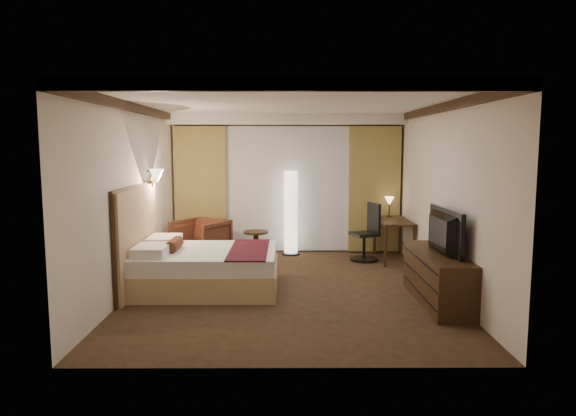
{
  "coord_description": "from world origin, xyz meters",
  "views": [
    {
      "loc": [
        -0.04,
        -7.4,
        2.09
      ],
      "look_at": [
        0.0,
        0.4,
        1.15
      ],
      "focal_mm": 32.0,
      "sensor_mm": 36.0,
      "label": 1
    }
  ],
  "objects_px": {
    "armchair": "(201,238)",
    "office_chair": "(364,232)",
    "bed": "(208,269)",
    "dresser": "(438,278)",
    "television": "(437,227)",
    "floor_lamp": "(291,213)",
    "side_table": "(256,245)",
    "desk": "(393,240)"
  },
  "relations": [
    {
      "from": "armchair",
      "to": "office_chair",
      "type": "bearing_deg",
      "value": 31.71
    },
    {
      "from": "side_table",
      "to": "television",
      "type": "xyz_separation_m",
      "value": [
        2.56,
        -2.79,
        0.77
      ]
    },
    {
      "from": "office_chair",
      "to": "armchair",
      "type": "bearing_deg",
      "value": 158.65
    },
    {
      "from": "bed",
      "to": "television",
      "type": "bearing_deg",
      "value": -12.25
    },
    {
      "from": "floor_lamp",
      "to": "television",
      "type": "bearing_deg",
      "value": -58.3
    },
    {
      "from": "dresser",
      "to": "office_chair",
      "type": "bearing_deg",
      "value": 103.17
    },
    {
      "from": "dresser",
      "to": "desk",
      "type": "bearing_deg",
      "value": 91.1
    },
    {
      "from": "armchair",
      "to": "desk",
      "type": "distance_m",
      "value": 3.54
    },
    {
      "from": "side_table",
      "to": "office_chair",
      "type": "bearing_deg",
      "value": -6.72
    },
    {
      "from": "bed",
      "to": "office_chair",
      "type": "distance_m",
      "value": 3.2
    },
    {
      "from": "office_chair",
      "to": "dresser",
      "type": "distance_m",
      "value": 2.63
    },
    {
      "from": "armchair",
      "to": "television",
      "type": "distance_m",
      "value": 4.39
    },
    {
      "from": "office_chair",
      "to": "dresser",
      "type": "relative_size",
      "value": 0.6
    },
    {
      "from": "bed",
      "to": "desk",
      "type": "height_order",
      "value": "desk"
    },
    {
      "from": "armchair",
      "to": "floor_lamp",
      "type": "height_order",
      "value": "floor_lamp"
    },
    {
      "from": "floor_lamp",
      "to": "armchair",
      "type": "bearing_deg",
      "value": -160.75
    },
    {
      "from": "armchair",
      "to": "office_chair",
      "type": "relative_size",
      "value": 0.8
    },
    {
      "from": "bed",
      "to": "armchair",
      "type": "height_order",
      "value": "armchair"
    },
    {
      "from": "floor_lamp",
      "to": "television",
      "type": "xyz_separation_m",
      "value": [
        1.91,
        -3.09,
        0.21
      ]
    },
    {
      "from": "bed",
      "to": "dresser",
      "type": "relative_size",
      "value": 1.14
    },
    {
      "from": "television",
      "to": "armchair",
      "type": "bearing_deg",
      "value": 52.42
    },
    {
      "from": "side_table",
      "to": "office_chair",
      "type": "distance_m",
      "value": 2.03
    },
    {
      "from": "desk",
      "to": "armchair",
      "type": "bearing_deg",
      "value": -178.53
    },
    {
      "from": "floor_lamp",
      "to": "desk",
      "type": "bearing_deg",
      "value": -14.4
    },
    {
      "from": "television",
      "to": "office_chair",
      "type": "bearing_deg",
      "value": 10.2
    },
    {
      "from": "bed",
      "to": "dresser",
      "type": "xyz_separation_m",
      "value": [
        3.18,
        -0.68,
        0.05
      ]
    },
    {
      "from": "floor_lamp",
      "to": "office_chair",
      "type": "relative_size",
      "value": 1.54
    },
    {
      "from": "armchair",
      "to": "floor_lamp",
      "type": "distance_m",
      "value": 1.79
    },
    {
      "from": "bed",
      "to": "television",
      "type": "distance_m",
      "value": 3.3
    },
    {
      "from": "desk",
      "to": "television",
      "type": "xyz_separation_m",
      "value": [
        0.02,
        -2.6,
        0.65
      ]
    },
    {
      "from": "desk",
      "to": "bed",
      "type": "bearing_deg",
      "value": -148.48
    },
    {
      "from": "desk",
      "to": "dresser",
      "type": "height_order",
      "value": "desk"
    },
    {
      "from": "bed",
      "to": "desk",
      "type": "bearing_deg",
      "value": 31.52
    },
    {
      "from": "armchair",
      "to": "office_chair",
      "type": "xyz_separation_m",
      "value": [
        2.99,
        0.04,
        0.11
      ]
    },
    {
      "from": "armchair",
      "to": "floor_lamp",
      "type": "bearing_deg",
      "value": 50.17
    },
    {
      "from": "floor_lamp",
      "to": "television",
      "type": "height_order",
      "value": "floor_lamp"
    },
    {
      "from": "floor_lamp",
      "to": "office_chair",
      "type": "height_order",
      "value": "floor_lamp"
    },
    {
      "from": "dresser",
      "to": "television",
      "type": "distance_m",
      "value": 0.68
    },
    {
      "from": "television",
      "to": "dresser",
      "type": "bearing_deg",
      "value": -92.33
    },
    {
      "from": "side_table",
      "to": "floor_lamp",
      "type": "xyz_separation_m",
      "value": [
        0.66,
        0.3,
        0.56
      ]
    },
    {
      "from": "armchair",
      "to": "television",
      "type": "relative_size",
      "value": 0.73
    },
    {
      "from": "floor_lamp",
      "to": "office_chair",
      "type": "bearing_deg",
      "value": -21.76
    }
  ]
}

